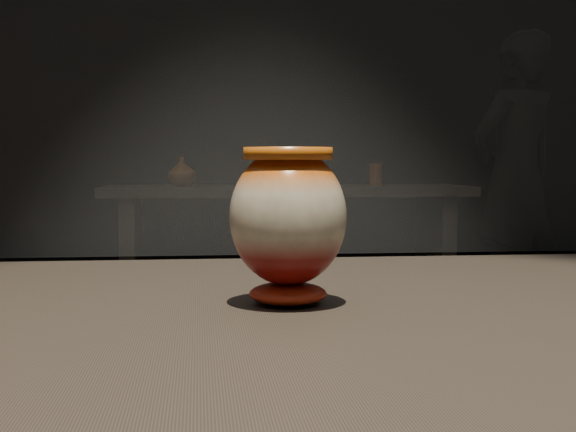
# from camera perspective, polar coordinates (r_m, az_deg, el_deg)

# --- Properties ---
(main_vase) EXTENTS (0.12, 0.12, 0.15)m
(main_vase) POSITION_cam_1_polar(r_m,az_deg,el_deg) (0.79, 0.00, -0.20)
(main_vase) COLOR maroon
(main_vase) RESTS_ON display_plinth
(back_shelf) EXTENTS (2.00, 0.60, 0.90)m
(back_shelf) POSITION_cam_1_polar(r_m,az_deg,el_deg) (4.43, -0.10, -1.26)
(back_shelf) COLOR black
(back_shelf) RESTS_ON ground
(back_vase_left) EXTENTS (0.21, 0.21, 0.16)m
(back_vase_left) POSITION_cam_1_polar(r_m,az_deg,el_deg) (4.37, -7.56, 3.13)
(back_vase_left) COLOR brown
(back_vase_left) RESTS_ON back_shelf
(back_vase_mid) EXTENTS (0.26, 0.26, 0.19)m
(back_vase_mid) POSITION_cam_1_polar(r_m,az_deg,el_deg) (4.45, 1.60, 3.42)
(back_vase_mid) COLOR maroon
(back_vase_mid) RESTS_ON back_shelf
(back_vase_right) EXTENTS (0.07, 0.07, 0.12)m
(back_vase_right) POSITION_cam_1_polar(r_m,az_deg,el_deg) (4.52, 6.22, 2.96)
(back_vase_right) COLOR brown
(back_vase_right) RESTS_ON back_shelf
(visitor) EXTENTS (0.80, 0.69, 1.84)m
(visitor) POSITION_cam_1_polar(r_m,az_deg,el_deg) (5.23, 15.88, 2.53)
(visitor) COLOR black
(visitor) RESTS_ON ground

